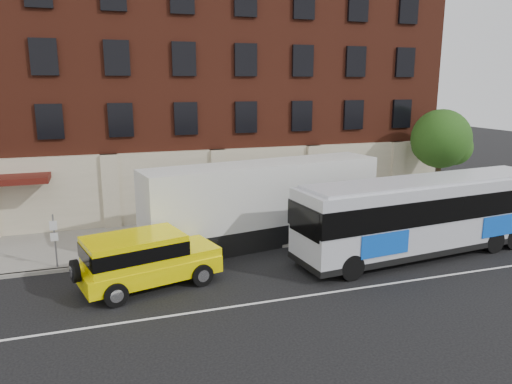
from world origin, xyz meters
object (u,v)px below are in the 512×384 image
object	(u,v)px
sign_pole	(55,239)
shipping_container	(264,204)
street_tree	(441,141)
yellow_suv	(143,257)
city_bus	(428,213)

from	to	relation	value
sign_pole	shipping_container	distance (m)	9.74
sign_pole	street_tree	bearing A→B (deg)	8.61
sign_pole	shipping_container	xyz separation A→B (m)	(9.68, 0.87, 0.56)
sign_pole	yellow_suv	xyz separation A→B (m)	(3.39, -2.87, -0.21)
city_bus	shipping_container	distance (m)	7.75
sign_pole	yellow_suv	world-z (taller)	sign_pole
sign_pole	city_bus	distance (m)	16.66
sign_pole	shipping_container	size ratio (longest dim) A/B	0.20
sign_pole	city_bus	world-z (taller)	city_bus
street_tree	city_bus	size ratio (longest dim) A/B	0.46
shipping_container	street_tree	bearing A→B (deg)	11.29
city_bus	yellow_suv	size ratio (longest dim) A/B	2.31
city_bus	shipping_container	world-z (taller)	shipping_container
street_tree	yellow_suv	distance (m)	19.91
shipping_container	yellow_suv	bearing A→B (deg)	-149.29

